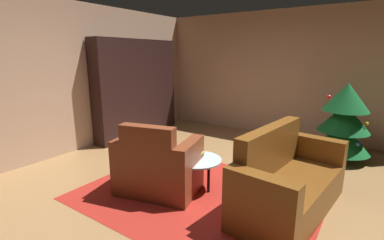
{
  "coord_description": "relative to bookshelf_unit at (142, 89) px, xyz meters",
  "views": [
    {
      "loc": [
        1.8,
        -2.9,
        1.75
      ],
      "look_at": [
        -0.25,
        0.1,
        0.88
      ],
      "focal_mm": 25.97,
      "sensor_mm": 36.0,
      "label": 1
    }
  ],
  "objects": [
    {
      "name": "coffee_table",
      "position": [
        2.47,
        -1.57,
        -0.61
      ],
      "size": [
        0.64,
        0.64,
        0.42
      ],
      "color": "black",
      "rests_on": "ground"
    },
    {
      "name": "armchair_red",
      "position": [
        2.09,
        -1.92,
        -0.66
      ],
      "size": [
        1.14,
        0.92,
        0.94
      ],
      "color": "brown",
      "rests_on": "ground"
    },
    {
      "name": "area_rug",
      "position": [
        2.57,
        -1.7,
        -0.99
      ],
      "size": [
        2.86,
        2.21,
        0.01
      ],
      "primitive_type": "cube",
      "color": "maroon",
      "rests_on": "ground"
    },
    {
      "name": "wall_left",
      "position": [
        -0.25,
        -1.5,
        0.33
      ],
      "size": [
        0.06,
        6.23,
        2.65
      ],
      "primitive_type": "cube",
      "color": "tan",
      "rests_on": "ground"
    },
    {
      "name": "decorated_tree",
      "position": [
        3.89,
        0.68,
        -0.32
      ],
      "size": [
        0.9,
        0.9,
        1.3
      ],
      "color": "brown",
      "rests_on": "ground"
    },
    {
      "name": "wall_back",
      "position": [
        2.53,
        1.58,
        0.33
      ],
      "size": [
        5.61,
        0.06,
        2.65
      ],
      "primitive_type": "cube",
      "color": "tan",
      "rests_on": "ground"
    },
    {
      "name": "couch_red",
      "position": [
        3.58,
        -1.4,
        -0.67
      ],
      "size": [
        0.91,
        1.77,
        0.94
      ],
      "color": "brown",
      "rests_on": "ground"
    },
    {
      "name": "ground_plane",
      "position": [
        2.53,
        -1.5,
        -0.99
      ],
      "size": [
        7.33,
        7.33,
        0.0
      ],
      "primitive_type": "plane",
      "color": "#987044"
    },
    {
      "name": "bookshelf_unit",
      "position": [
        0.0,
        0.0,
        0.0
      ],
      "size": [
        0.34,
        2.15,
        2.05
      ],
      "color": "black",
      "rests_on": "ground"
    },
    {
      "name": "book_stack_on_table",
      "position": [
        2.41,
        -1.54,
        -0.52
      ],
      "size": [
        0.21,
        0.18,
        0.1
      ],
      "color": "#BA3C21",
      "rests_on": "coffee_table"
    },
    {
      "name": "bottle_on_table",
      "position": [
        2.34,
        -1.45,
        -0.47
      ],
      "size": [
        0.08,
        0.08,
        0.24
      ],
      "color": "#226130",
      "rests_on": "coffee_table"
    }
  ]
}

